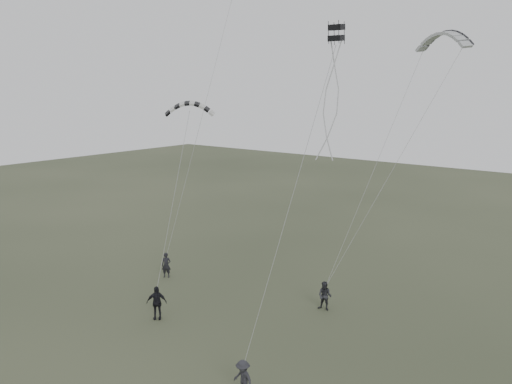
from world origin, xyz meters
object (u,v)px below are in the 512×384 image
Objects in this scene: flyer_far at (243,379)px; kite_pale_large at (444,33)px; flyer_left at (166,265)px; flyer_right at (325,296)px; kite_box at (336,33)px; flyer_center at (157,303)px; kite_striped at (190,103)px.

flyer_far is 0.48× the size of kite_pale_large.
flyer_right is (11.57, 2.16, -0.01)m from flyer_left.
kite_box reaches higher than flyer_right.
kite_box is at bearing 82.47° from flyer_far.
flyer_left is at bearing -131.02° from kite_pale_large.
kite_pale_large reaches higher than flyer_far.
kite_box is (10.21, 1.75, 14.38)m from flyer_center.
kite_pale_large reaches higher than kite_striped.
flyer_left reaches higher than flyer_far.
flyer_left is at bearing -178.41° from flyer_right.
kite_pale_large reaches higher than kite_box.
kite_pale_large is (15.52, 8.26, 15.38)m from flyer_left.
kite_striped reaches higher than flyer_left.
kite_striped reaches higher than flyer_far.
flyer_right is 17.02m from kite_pale_large.
kite_box reaches higher than kite_striped.
kite_box reaches higher than flyer_far.
flyer_right reaches higher than flyer_far.
kite_pale_large is at bearing 9.48° from flyer_center.
kite_striped is at bearing 70.13° from flyer_center.
kite_striped is (2.67, 0.07, 11.30)m from flyer_left.
flyer_center is 0.56× the size of kite_pale_large.
kite_striped is at bearing 158.66° from kite_box.
kite_pale_large is (11.02, 13.07, 15.29)m from flyer_center.
kite_box is at bearing -44.39° from flyer_left.
flyer_left is at bearing 139.76° from kite_striped.
flyer_right is at bearing 114.16° from kite_box.
flyer_right is 1.04× the size of flyer_far.
kite_pale_large is 11.38m from kite_box.
flyer_right is at bearing -28.37° from kite_striped.
kite_box is at bearing -56.19° from kite_striped.
kite_pale_large reaches higher than flyer_center.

